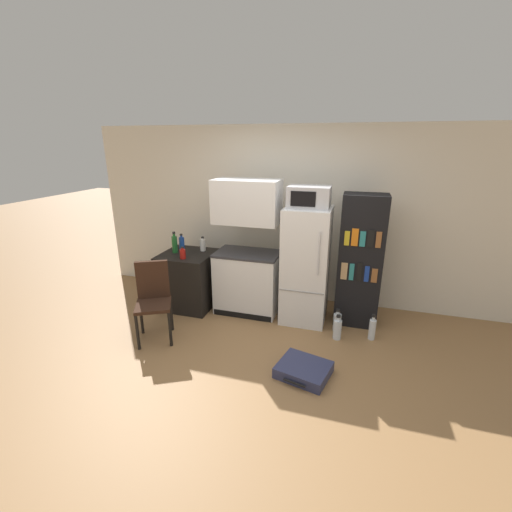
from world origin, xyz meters
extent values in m
plane|color=olive|center=(0.00, 0.00, 0.00)|extent=(24.00, 24.00, 0.00)
cube|color=silver|center=(0.20, 2.00, 1.26)|extent=(6.40, 0.10, 2.52)
cube|color=black|center=(-1.25, 1.24, 0.40)|extent=(0.72, 0.71, 0.79)
cube|color=white|center=(-0.39, 1.33, 0.42)|extent=(0.86, 0.54, 0.83)
cube|color=#333338|center=(-0.39, 1.33, 0.85)|extent=(0.87, 0.55, 0.03)
cube|color=white|center=(-0.39, 1.33, 1.56)|extent=(0.86, 0.46, 0.56)
cube|color=black|center=(-0.39, 1.06, 0.04)|extent=(0.82, 0.01, 0.08)
cube|color=white|center=(0.42, 1.31, 0.76)|extent=(0.58, 0.58, 1.52)
cube|color=gray|center=(0.42, 1.01, 0.52)|extent=(0.56, 0.01, 0.01)
cylinder|color=silver|center=(0.60, 1.00, 1.04)|extent=(0.02, 0.02, 0.53)
cube|color=#B7B7BC|center=(0.42, 1.31, 1.65)|extent=(0.51, 0.35, 0.26)
cube|color=black|center=(0.37, 1.13, 1.65)|extent=(0.29, 0.01, 0.18)
cube|color=black|center=(1.08, 1.42, 0.85)|extent=(0.53, 0.37, 1.70)
cube|color=tan|center=(0.90, 1.23, 0.77)|extent=(0.08, 0.01, 0.22)
cube|color=teal|center=(0.99, 1.23, 0.77)|extent=(0.06, 0.01, 0.21)
cube|color=black|center=(1.08, 1.23, 0.78)|extent=(0.06, 0.01, 0.24)
cube|color=#193899|center=(1.17, 1.23, 0.76)|extent=(0.05, 0.01, 0.20)
cube|color=brown|center=(1.26, 1.23, 0.75)|extent=(0.07, 0.01, 0.18)
cube|color=gold|center=(0.90, 1.23, 1.19)|extent=(0.06, 0.01, 0.18)
cube|color=orange|center=(0.99, 1.23, 1.21)|extent=(0.08, 0.01, 0.21)
cube|color=teal|center=(1.08, 1.23, 1.20)|extent=(0.06, 0.01, 0.19)
cube|color=black|center=(1.17, 1.23, 1.21)|extent=(0.08, 0.01, 0.21)
cube|color=brown|center=(1.26, 1.23, 1.20)|extent=(0.06, 0.01, 0.19)
cylinder|color=#AD1914|center=(-1.20, 1.02, 0.86)|extent=(0.08, 0.08, 0.13)
cylinder|color=#AD1914|center=(-1.20, 1.02, 0.93)|extent=(0.03, 0.03, 0.02)
cylinder|color=black|center=(-1.20, 1.02, 0.95)|extent=(0.04, 0.04, 0.01)
cylinder|color=white|center=(-1.09, 1.43, 0.87)|extent=(0.08, 0.08, 0.16)
cylinder|color=white|center=(-1.09, 1.43, 0.97)|extent=(0.04, 0.04, 0.03)
cylinder|color=black|center=(-1.09, 1.43, 0.99)|extent=(0.04, 0.04, 0.02)
cylinder|color=#1E47A3|center=(-1.39, 1.35, 0.89)|extent=(0.08, 0.08, 0.19)
cylinder|color=#1E47A3|center=(-1.39, 1.35, 1.00)|extent=(0.03, 0.03, 0.03)
cylinder|color=black|center=(-1.39, 1.35, 1.03)|extent=(0.04, 0.04, 0.02)
cylinder|color=#1E6028|center=(-1.44, 1.23, 0.91)|extent=(0.08, 0.08, 0.23)
cylinder|color=#1E6028|center=(-1.44, 1.23, 1.05)|extent=(0.03, 0.03, 0.04)
cylinder|color=black|center=(-1.44, 1.23, 1.08)|extent=(0.04, 0.04, 0.02)
cylinder|color=black|center=(-1.29, 0.03, 0.22)|extent=(0.04, 0.04, 0.44)
cylinder|color=black|center=(-0.97, 0.19, 0.22)|extent=(0.04, 0.04, 0.44)
cylinder|color=black|center=(-1.46, 0.35, 0.22)|extent=(0.04, 0.04, 0.44)
cylinder|color=black|center=(-1.14, 0.52, 0.22)|extent=(0.04, 0.04, 0.44)
cube|color=#331E14|center=(-1.22, 0.27, 0.46)|extent=(0.54, 0.54, 0.04)
cube|color=#331E14|center=(-1.30, 0.43, 0.71)|extent=(0.36, 0.22, 0.47)
cube|color=navy|center=(0.61, 0.12, 0.06)|extent=(0.60, 0.54, 0.12)
cylinder|color=black|center=(0.55, -0.11, 0.06)|extent=(0.23, 0.07, 0.02)
cylinder|color=silver|center=(1.30, 1.02, 0.13)|extent=(0.08, 0.08, 0.26)
cylinder|color=silver|center=(1.30, 1.02, 0.28)|extent=(0.04, 0.04, 0.05)
cylinder|color=black|center=(1.30, 1.02, 0.32)|extent=(0.04, 0.04, 0.03)
cylinder|color=silver|center=(0.88, 1.10, 0.12)|extent=(0.10, 0.10, 0.23)
cylinder|color=silver|center=(0.88, 1.10, 0.25)|extent=(0.04, 0.04, 0.04)
cylinder|color=black|center=(0.88, 1.10, 0.29)|extent=(0.05, 0.05, 0.02)
cylinder|color=silver|center=(0.89, 0.91, 0.12)|extent=(0.10, 0.10, 0.25)
cylinder|color=silver|center=(0.89, 0.91, 0.27)|extent=(0.04, 0.04, 0.04)
cylinder|color=black|center=(0.89, 0.91, 0.31)|extent=(0.05, 0.05, 0.03)
camera|label=1|loc=(0.99, -2.87, 2.30)|focal=24.00mm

